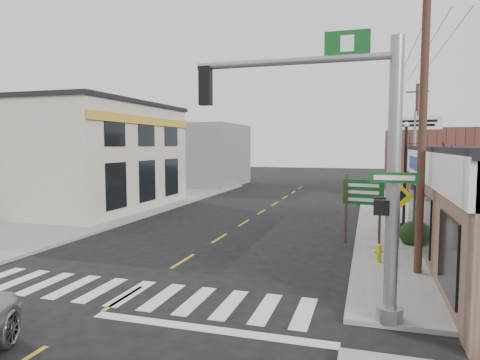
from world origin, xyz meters
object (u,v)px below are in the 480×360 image
(traffic_signal_pole, at_px, (358,150))
(fire_hydrant, at_px, (379,252))
(lamp_post, at_px, (406,167))
(dance_center_sign, at_px, (415,137))
(bare_tree, at_px, (470,154))
(utility_pole_far, at_px, (416,144))
(utility_pole_near, at_px, (423,118))
(guide_sign, at_px, (363,200))

(traffic_signal_pole, xyz_separation_m, fire_hydrant, (0.67, 5.26, -3.69))
(lamp_post, distance_m, dance_center_sign, 4.72)
(fire_hydrant, relative_size, bare_tree, 0.13)
(utility_pole_far, bearing_deg, dance_center_sign, -92.86)
(fire_hydrant, xyz_separation_m, utility_pole_near, (1.19, -0.96, 4.63))
(traffic_signal_pole, height_order, fire_hydrant, traffic_signal_pole)
(dance_center_sign, relative_size, bare_tree, 1.22)
(lamp_post, height_order, utility_pole_far, utility_pole_far)
(guide_sign, bearing_deg, lamp_post, 73.03)
(guide_sign, distance_m, fire_hydrant, 3.15)
(guide_sign, xyz_separation_m, bare_tree, (3.23, -3.44, 2.00))
(lamp_post, bearing_deg, utility_pole_near, -106.23)
(utility_pole_near, height_order, utility_pole_far, utility_pole_near)
(bare_tree, relative_size, utility_pole_near, 0.51)
(traffic_signal_pole, xyz_separation_m, dance_center_sign, (2.76, 16.22, 0.57))
(lamp_post, bearing_deg, bare_tree, -95.14)
(fire_hydrant, relative_size, dance_center_sign, 0.11)
(bare_tree, distance_m, utility_pole_far, 16.20)
(fire_hydrant, xyz_separation_m, lamp_post, (1.35, 6.56, 2.70))
(traffic_signal_pole, bearing_deg, fire_hydrant, 83.31)
(traffic_signal_pole, relative_size, bare_tree, 1.38)
(guide_sign, xyz_separation_m, utility_pole_near, (1.80, -3.65, 3.10))
(utility_pole_near, relative_size, utility_pole_far, 1.18)
(traffic_signal_pole, height_order, utility_pole_near, utility_pole_near)
(traffic_signal_pole, bearing_deg, dance_center_sign, 80.85)
(lamp_post, xyz_separation_m, dance_center_sign, (0.74, 4.39, 1.56))
(fire_hydrant, xyz_separation_m, dance_center_sign, (2.10, 10.96, 4.26))
(bare_tree, bearing_deg, traffic_signal_pole, -126.12)
(utility_pole_near, bearing_deg, traffic_signal_pole, -117.07)
(guide_sign, xyz_separation_m, fire_hydrant, (0.60, -2.69, -1.53))
(guide_sign, relative_size, dance_center_sign, 0.48)
(bare_tree, bearing_deg, lamp_post, 99.88)
(traffic_signal_pole, height_order, guide_sign, traffic_signal_pole)
(dance_center_sign, distance_m, bare_tree, 11.74)
(traffic_signal_pole, height_order, lamp_post, traffic_signal_pole)
(fire_hydrant, relative_size, utility_pole_far, 0.08)
(lamp_post, bearing_deg, dance_center_sign, 65.36)
(traffic_signal_pole, relative_size, utility_pole_near, 0.70)
(dance_center_sign, bearing_deg, fire_hydrant, -88.82)
(fire_hydrant, bearing_deg, dance_center_sign, 79.17)
(fire_hydrant, bearing_deg, guide_sign, 102.63)
(utility_pole_near, bearing_deg, utility_pole_far, 81.43)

